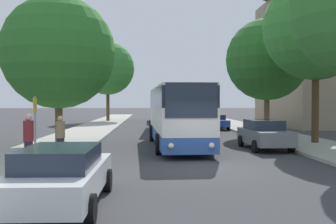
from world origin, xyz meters
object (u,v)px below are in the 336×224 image
object	(u,v)px
parked_car_right_far	(215,121)
tree_left_far	(58,52)
tree_right_near	(267,60)
bus_stop_sign	(35,121)
pedestrian_waiting_far	(61,137)
tree_left_near	(108,68)
tree_right_mid	(316,28)
bus_middle	(167,110)
parked_car_right_near	(264,134)
bus_rear	(163,108)
parked_car_left_curb	(61,175)
pedestrian_waiting_near	(28,140)
bus_front	(177,115)

from	to	relation	value
parked_car_right_far	tree_left_far	bearing A→B (deg)	51.05
parked_car_right_far	tree_right_near	size ratio (longest dim) A/B	0.55
bus_stop_sign	pedestrian_waiting_far	xyz separation A→B (m)	(0.90, 0.45, -0.69)
bus_stop_sign	tree_left_near	world-z (taller)	tree_left_near
tree_left_far	tree_right_mid	xyz separation A→B (m)	(14.33, 0.44, 1.55)
bus_middle	parked_car_right_near	size ratio (longest dim) A/B	2.58
tree_right_mid	bus_rear	bearing A→B (deg)	105.34
bus_rear	bus_middle	bearing A→B (deg)	-90.82
bus_stop_sign	pedestrian_waiting_far	distance (m)	1.22
parked_car_left_curb	tree_left_far	bearing A→B (deg)	103.72
bus_middle	pedestrian_waiting_near	distance (m)	21.21
bus_rear	parked_car_left_curb	distance (m)	40.81
bus_rear	tree_right_mid	world-z (taller)	tree_right_mid
tree_left_far	tree_right_near	size ratio (longest dim) A/B	0.95
parked_car_left_curb	parked_car_right_far	xyz separation A→B (m)	(8.07, 26.24, -0.04)
bus_front	bus_middle	size ratio (longest dim) A/B	0.99
pedestrian_waiting_near	tree_right_near	bearing A→B (deg)	-68.31
bus_middle	parked_car_right_far	world-z (taller)	bus_middle
parked_car_left_curb	pedestrian_waiting_near	distance (m)	5.45
bus_front	pedestrian_waiting_near	world-z (taller)	bus_front
parked_car_right_far	pedestrian_waiting_far	size ratio (longest dim) A/B	2.69
bus_middle	pedestrian_waiting_near	size ratio (longest dim) A/B	5.97
bus_front	parked_car_right_far	distance (m)	14.78
parked_car_right_near	tree_left_far	world-z (taller)	tree_left_far
parked_car_right_near	tree_right_mid	world-z (taller)	tree_right_mid
bus_rear	tree_left_far	world-z (taller)	tree_left_far
tree_right_near	bus_front	bearing A→B (deg)	-135.25
bus_front	bus_stop_sign	world-z (taller)	bus_front
bus_middle	bus_rear	xyz separation A→B (m)	(0.21, 15.29, 0.02)
bus_middle	tree_left_near	xyz separation A→B (m)	(-6.65, 14.48, 4.91)
bus_middle	tree_left_near	world-z (taller)	tree_left_near
bus_front	parked_car_right_near	world-z (taller)	bus_front
bus_rear	tree_left_near	size ratio (longest dim) A/B	1.16
parked_car_right_far	bus_stop_sign	size ratio (longest dim) A/B	1.85
bus_front	tree_left_far	bearing A→B (deg)	178.12
pedestrian_waiting_far	tree_left_far	distance (m)	6.72
tree_left_far	tree_right_near	bearing A→B (deg)	27.80
pedestrian_waiting_near	tree_left_far	size ratio (longest dim) A/B	0.23
parked_car_right_far	bus_stop_sign	bearing A→B (deg)	60.61
parked_car_left_curb	pedestrian_waiting_near	size ratio (longest dim) A/B	2.49
parked_car_left_curb	pedestrian_waiting_near	world-z (taller)	pedestrian_waiting_near
bus_front	bus_rear	size ratio (longest dim) A/B	0.98
pedestrian_waiting_far	tree_left_near	distance (m)	33.33
tree_right_near	tree_left_far	bearing A→B (deg)	-152.20
bus_middle	tree_right_near	size ratio (longest dim) A/B	1.32
bus_middle	parked_car_right_near	bearing A→B (deg)	-71.11
pedestrian_waiting_far	tree_right_mid	size ratio (longest dim) A/B	0.18
pedestrian_waiting_far	tree_left_far	xyz separation A→B (m)	(-1.24, 5.19, 4.09)
bus_middle	tree_right_near	bearing A→B (deg)	-38.07
bus_front	tree_left_near	size ratio (longest dim) A/B	1.14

